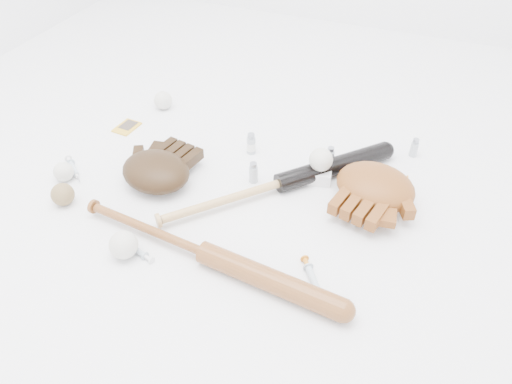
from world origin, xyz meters
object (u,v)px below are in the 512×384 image
at_px(bat_wood, 205,253).
at_px(glove_dark, 156,171).
at_px(pedestal, 319,174).
at_px(bat_dark, 280,183).

bearing_deg(bat_wood, glove_dark, 146.69).
bearing_deg(pedestal, glove_dark, -156.09).
bearing_deg(glove_dark, bat_wood, -29.08).
distance_m(bat_dark, glove_dark, 0.40).
bearing_deg(bat_wood, pedestal, 73.79).
relative_size(bat_dark, pedestal, 11.12).
height_order(glove_dark, pedestal, glove_dark).
bearing_deg(bat_dark, pedestal, -2.06).
height_order(bat_dark, pedestal, bat_dark).
distance_m(bat_dark, bat_wood, 0.37).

